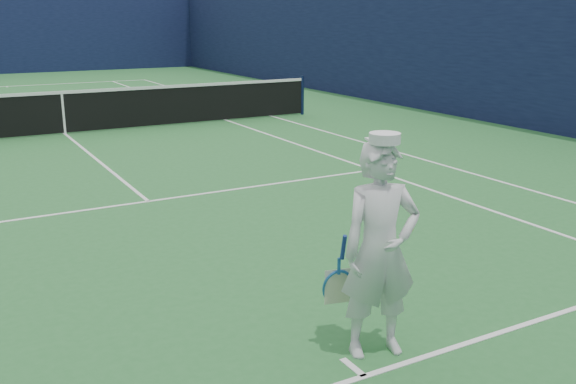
{
  "coord_description": "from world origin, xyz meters",
  "views": [
    {
      "loc": [
        -2.63,
        -15.41,
        2.68
      ],
      "look_at": [
        0.32,
        -10.11,
        1.0
      ],
      "focal_mm": 40.0,
      "sensor_mm": 36.0,
      "label": 1
    }
  ],
  "objects": [
    {
      "name": "ground",
      "position": [
        0.0,
        0.0,
        0.0
      ],
      "size": [
        80.0,
        80.0,
        0.0
      ],
      "primitive_type": "plane",
      "color": "#286A30",
      "rests_on": "ground"
    },
    {
      "name": "windscreen_fence",
      "position": [
        0.0,
        0.0,
        2.0
      ],
      "size": [
        20.12,
        36.12,
        4.0
      ],
      "color": "#0F1638",
      "rests_on": "ground"
    },
    {
      "name": "tennis_player",
      "position": [
        0.32,
        -11.61,
        0.89
      ],
      "size": [
        0.74,
        0.62,
        1.82
      ],
      "rotation": [
        0.0,
        0.0,
        -0.23
      ],
      "color": "silver",
      "rests_on": "ground"
    },
    {
      "name": "tennis_net",
      "position": [
        0.0,
        0.0,
        0.55
      ],
      "size": [
        12.88,
        0.09,
        1.07
      ],
      "color": "#141E4C",
      "rests_on": "ground"
    },
    {
      "name": "court_markings",
      "position": [
        0.0,
        0.0,
        0.0
      ],
      "size": [
        11.03,
        23.83,
        0.01
      ],
      "color": "white",
      "rests_on": "ground"
    }
  ]
}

